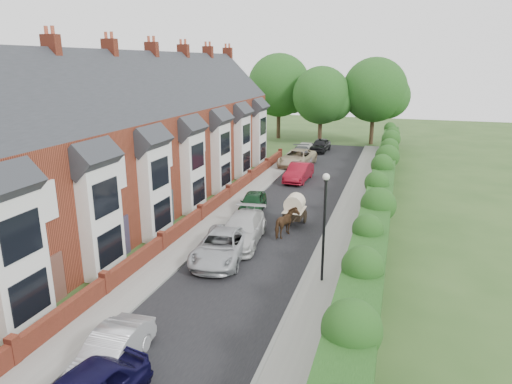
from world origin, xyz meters
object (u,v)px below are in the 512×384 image
(lamppost, at_px, (325,214))
(car_grey, at_px, (301,155))
(car_red, at_px, (299,172))
(horse_cart, at_px, (295,208))
(horse, at_px, (286,223))
(car_green, at_px, (253,202))
(car_silver_b, at_px, (221,246))
(car_white, at_px, (242,229))
(car_beige, at_px, (297,158))
(car_black, at_px, (320,145))
(car_silver_a, at_px, (111,352))

(lamppost, xyz_separation_m, car_grey, (-6.40, 25.40, -2.58))
(car_red, height_order, horse_cart, horse_cart)
(lamppost, relative_size, horse, 2.69)
(car_green, xyz_separation_m, car_grey, (-0.21, 16.57, 0.06))
(car_green, height_order, car_red, car_red)
(car_silver_b, bearing_deg, lamppost, -17.00)
(car_green, bearing_deg, horse_cart, -35.39)
(lamppost, bearing_deg, car_silver_b, 169.37)
(car_white, distance_m, horse_cart, 4.29)
(car_red, xyz_separation_m, horse_cart, (2.07, -10.67, 0.36))
(car_beige, relative_size, horse_cart, 2.08)
(car_grey, height_order, car_black, car_black)
(lamppost, xyz_separation_m, car_green, (-6.19, 8.83, -2.64))
(car_grey, height_order, horse_cart, horse_cart)
(car_red, height_order, horse, horse)
(car_black, bearing_deg, car_red, -83.31)
(car_green, relative_size, car_beige, 0.68)
(car_silver_a, height_order, car_grey, car_grey)
(horse, bearing_deg, horse_cart, -77.48)
(car_white, relative_size, car_red, 1.15)
(car_grey, xyz_separation_m, horse_cart, (3.47, -18.27, 0.41))
(car_red, bearing_deg, car_silver_a, -88.56)
(car_silver_b, distance_m, horse, 4.72)
(lamppost, xyz_separation_m, car_white, (-5.08, 3.44, -2.53))
(car_silver_b, distance_m, car_black, 30.29)
(car_silver_a, distance_m, horse, 13.52)
(car_red, bearing_deg, horse_cart, -76.38)
(car_beige, relative_size, car_grey, 1.14)
(lamppost, relative_size, car_green, 1.34)
(car_silver_a, distance_m, car_white, 11.65)
(car_silver_a, relative_size, horse, 2.04)
(car_green, relative_size, car_grey, 0.78)
(car_silver_b, xyz_separation_m, car_black, (-0.17, 30.29, 0.01))
(car_silver_b, bearing_deg, car_red, 82.51)
(car_silver_a, relative_size, car_red, 0.85)
(car_silver_a, relative_size, horse_cart, 1.44)
(car_silver_b, distance_m, car_beige, 22.43)
(car_silver_b, height_order, car_grey, car_silver_b)
(car_white, relative_size, horse, 2.77)
(horse, bearing_deg, car_silver_b, 71.99)
(car_red, xyz_separation_m, car_black, (-0.50, 13.49, -0.03))
(lamppost, height_order, car_silver_b, lamppost)
(car_green, bearing_deg, car_grey, 82.83)
(lamppost, relative_size, car_silver_b, 1.00)
(horse_cart, bearing_deg, car_black, 96.06)
(car_beige, xyz_separation_m, car_black, (0.90, 7.89, -0.06))
(lamppost, distance_m, car_grey, 26.32)
(car_white, bearing_deg, car_black, 84.60)
(lamppost, bearing_deg, car_silver_a, -124.07)
(car_grey, bearing_deg, car_beige, -102.52)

